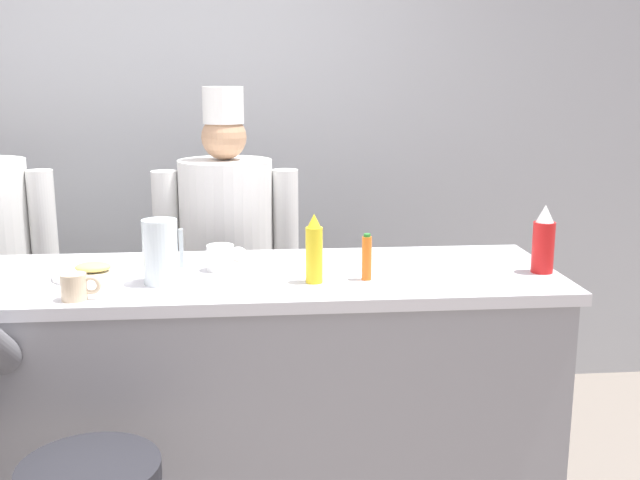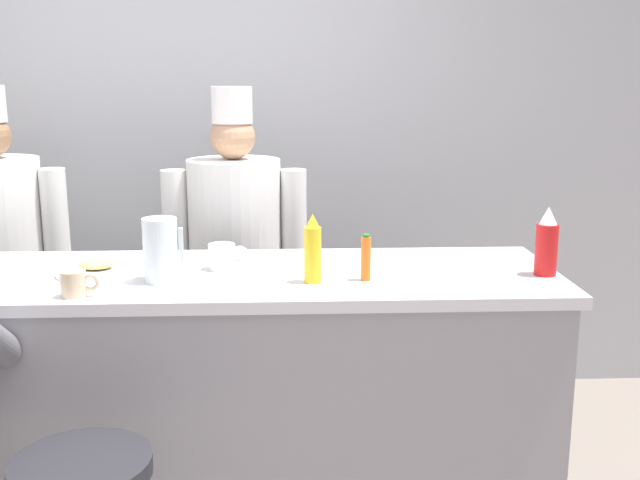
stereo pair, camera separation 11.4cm
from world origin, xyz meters
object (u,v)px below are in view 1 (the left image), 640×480
cook_in_whites_far (227,255)px  coffee_mug_white (222,258)px  hot_sauce_bottle_orange (367,258)px  coffee_mug_tan (75,287)px  water_pitcher_clear (161,252)px  ketchup_bottle_red (544,241)px  mustard_bottle_yellow (314,250)px  breakfast_plate (93,273)px

cook_in_whites_far → coffee_mug_white: bearing=-89.3°
hot_sauce_bottle_orange → coffee_mug_tan: size_ratio=1.30×
hot_sauce_bottle_orange → coffee_mug_white: size_ratio=1.09×
coffee_mug_tan → cook_in_whites_far: cook_in_whites_far is taller
coffee_mug_white → cook_in_whites_far: size_ratio=0.09×
hot_sauce_bottle_orange → water_pitcher_clear: (-0.67, 0.02, 0.03)m
cook_in_whites_far → ketchup_bottle_red: bearing=-37.0°
mustard_bottle_yellow → coffee_mug_white: size_ratio=1.61×
coffee_mug_white → coffee_mug_tan: bearing=-143.9°
water_pitcher_clear → breakfast_plate: (-0.24, 0.10, -0.09)m
hot_sauce_bottle_orange → cook_in_whites_far: 1.02m
mustard_bottle_yellow → coffee_mug_white: mustard_bottle_yellow is taller
ketchup_bottle_red → water_pitcher_clear: ketchup_bottle_red is taller
ketchup_bottle_red → water_pitcher_clear: size_ratio=1.11×
ketchup_bottle_red → hot_sauce_bottle_orange: bearing=-176.3°
water_pitcher_clear → mustard_bottle_yellow: bearing=-4.1°
water_pitcher_clear → coffee_mug_white: bearing=37.8°
coffee_mug_tan → breakfast_plate: bearing=90.5°
hot_sauce_bottle_orange → breakfast_plate: 0.92m
mustard_bottle_yellow → water_pitcher_clear: mustard_bottle_yellow is taller
hot_sauce_bottle_orange → cook_in_whites_far: (-0.49, 0.88, -0.19)m
mustard_bottle_yellow → hot_sauce_bottle_orange: 0.18m
ketchup_bottle_red → cook_in_whites_far: 1.41m
mustard_bottle_yellow → cook_in_whites_far: size_ratio=0.14×
coffee_mug_tan → water_pitcher_clear: bearing=34.7°
coffee_mug_tan → cook_in_whites_far: (0.42, 1.02, -0.16)m
mustard_bottle_yellow → coffee_mug_white: 0.36m
mustard_bottle_yellow → breakfast_plate: size_ratio=0.86×
breakfast_plate → coffee_mug_white: coffee_mug_white is taller
mustard_bottle_yellow → coffee_mug_tan: size_ratio=1.91×
coffee_mug_white → coffee_mug_tan: (-0.43, -0.31, -0.00)m
hot_sauce_bottle_orange → ketchup_bottle_red: bearing=3.7°
ketchup_bottle_red → coffee_mug_white: bearing=173.5°
ketchup_bottle_red → breakfast_plate: size_ratio=0.89×
ketchup_bottle_red → coffee_mug_tan: 1.54m
hot_sauce_bottle_orange → coffee_mug_tan: bearing=-170.8°
breakfast_plate → coffee_mug_white: bearing=6.2°
ketchup_bottle_red → cook_in_whites_far: cook_in_whites_far is taller
water_pitcher_clear → cook_in_whites_far: (0.18, 0.86, -0.22)m
hot_sauce_bottle_orange → water_pitcher_clear: 0.68m
breakfast_plate → coffee_mug_tan: (0.00, -0.27, 0.03)m
ketchup_bottle_red → hot_sauce_bottle_orange: 0.62m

